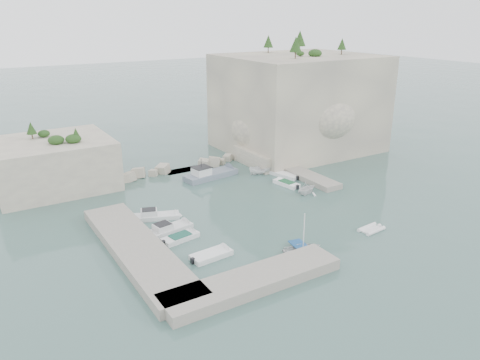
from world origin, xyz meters
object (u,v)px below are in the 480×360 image
motorboat_b (169,232)px  tender_east_d (261,174)px  motorboat_e (211,257)px  tender_east_c (284,176)px  rowboat (303,252)px  motorboat_a (156,218)px  tender_east_a (306,194)px  tender_east_b (286,185)px  work_boat (211,177)px  inflatable_dinghy (371,230)px  motorboat_c (180,240)px

motorboat_b → tender_east_d: size_ratio=1.51×
motorboat_e → tender_east_c: 27.43m
motorboat_b → rowboat: (10.14, -12.05, 0.00)m
motorboat_a → tender_east_c: motorboat_a is taller
motorboat_e → tender_east_a: 21.99m
tender_east_a → tender_east_b: 4.21m
motorboat_b → tender_east_a: (21.36, 1.10, 0.00)m
tender_east_c → work_boat: work_boat is taller
tender_east_b → work_boat: 11.90m
tender_east_c → tender_east_d: tender_east_d is taller
tender_east_a → work_boat: bearing=20.5°
inflatable_dinghy → tender_east_c: (2.90, 20.77, 0.00)m
motorboat_c → tender_east_d: bearing=24.5°
motorboat_c → tender_east_b: same height
inflatable_dinghy → work_boat: bearing=99.6°
rowboat → tender_east_b: bearing=-24.3°
motorboat_c → motorboat_a: bearing=81.0°
work_boat → motorboat_e: bearing=-125.8°
inflatable_dinghy → tender_east_a: (1.08, 13.24, 0.00)m
motorboat_a → inflatable_dinghy: 26.00m
tender_east_d → motorboat_b: bearing=136.8°
inflatable_dinghy → tender_east_c: tender_east_c is taller
motorboat_c → inflatable_dinghy: 22.22m
motorboat_e → motorboat_c: bearing=96.4°
motorboat_b → tender_east_c: size_ratio=1.17×
motorboat_e → work_boat: work_boat is taller
motorboat_b → motorboat_c: bearing=-95.0°
rowboat → inflatable_dinghy: bearing=-82.6°
motorboat_c → inflatable_dinghy: motorboat_c is taller
inflatable_dinghy → work_boat: work_boat is taller
tender_east_a → tender_east_d: (-0.56, 10.42, 0.00)m
motorboat_c → motorboat_b: motorboat_b is taller
motorboat_c → tender_east_b: size_ratio=1.02×
rowboat → work_boat: (3.04, 26.28, 0.00)m
tender_east_a → tender_east_c: 7.75m
motorboat_b → tender_east_c: 24.74m
motorboat_c → tender_east_b: (20.81, 7.86, 0.00)m
motorboat_c → tender_east_c: (22.95, 11.19, 0.00)m
inflatable_dinghy → tender_east_b: size_ratio=0.72×
rowboat → motorboat_c: bearing=54.1°
work_boat → motorboat_a: bearing=-150.2°
motorboat_a → motorboat_b: (-0.13, -4.28, 0.00)m
motorboat_a → motorboat_c: motorboat_a is taller
motorboat_a → tender_east_d: bearing=39.7°
motorboat_e → inflatable_dinghy: size_ratio=1.43×
tender_east_a → tender_east_c: tender_east_a is taller
motorboat_b → work_boat: size_ratio=0.65×
motorboat_b → work_boat: 19.39m
inflatable_dinghy → motorboat_c: bearing=149.0°
motorboat_c → motorboat_e: bearing=-88.7°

